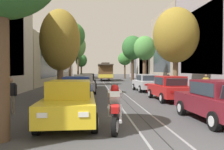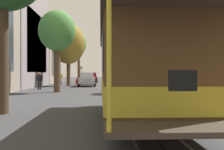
{
  "view_description": "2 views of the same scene",
  "coord_description": "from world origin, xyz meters",
  "px_view_note": "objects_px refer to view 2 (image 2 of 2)",
  "views": [
    {
      "loc": [
        -1.94,
        -5.0,
        1.97
      ],
      "look_at": [
        0.42,
        26.43,
        1.29
      ],
      "focal_mm": 37.45,
      "sensor_mm": 36.0,
      "label": 1
    },
    {
      "loc": [
        1.27,
        47.11,
        1.52
      ],
      "look_at": [
        -0.53,
        4.55,
        1.2
      ],
      "focal_mm": 43.11,
      "sensor_mm": 36.0,
      "label": 2
    }
  ],
  "objects_px": {
    "parked_car_silver_mid_left": "(135,79)",
    "parked_car_black_fourth_left": "(141,80)",
    "street_tree_kerb_left_mid": "(176,16)",
    "street_tree_kerb_right_second": "(68,44)",
    "parked_car_red_second_right": "(89,78)",
    "street_tree_kerb_right_mid": "(57,32)",
    "parked_car_blue_second_left": "(130,78)",
    "street_tree_kerb_left_near": "(135,54)",
    "pedestrian_on_right_pavement": "(145,77)",
    "street_tree_kerb_right_near": "(79,45)",
    "pedestrian_on_left_pavement": "(39,80)",
    "parked_car_yellow_near_left": "(126,77)",
    "motorcycle_with_rider": "(116,77)",
    "street_sign_post": "(81,72)",
    "parked_car_silver_mid_right": "(87,79)",
    "fire_hydrant": "(77,81)",
    "parked_car_maroon_near_right": "(91,77)",
    "pedestrian_crossing_far": "(60,78)",
    "street_tree_kerb_left_second": "(146,52)",
    "cable_car_trolley": "(139,69)"
  },
  "relations": [
    {
      "from": "parked_car_silver_mid_left",
      "to": "parked_car_black_fourth_left",
      "type": "height_order",
      "value": "same"
    },
    {
      "from": "street_tree_kerb_left_mid",
      "to": "street_tree_kerb_right_second",
      "type": "distance_m",
      "value": 14.22
    },
    {
      "from": "parked_car_silver_mid_left",
      "to": "street_tree_kerb_right_second",
      "type": "xyz_separation_m",
      "value": [
        7.97,
        -0.17,
        4.17
      ]
    },
    {
      "from": "parked_car_red_second_right",
      "to": "street_tree_kerb_right_mid",
      "type": "bearing_deg",
      "value": 83.43
    },
    {
      "from": "parked_car_blue_second_left",
      "to": "street_tree_kerb_left_near",
      "type": "relative_size",
      "value": 0.7
    },
    {
      "from": "street_tree_kerb_right_second",
      "to": "pedestrian_on_right_pavement",
      "type": "distance_m",
      "value": 14.7
    },
    {
      "from": "street_tree_kerb_right_near",
      "to": "pedestrian_on_left_pavement",
      "type": "height_order",
      "value": "street_tree_kerb_right_near"
    },
    {
      "from": "parked_car_yellow_near_left",
      "to": "pedestrian_on_right_pavement",
      "type": "bearing_deg",
      "value": 143.04
    },
    {
      "from": "street_tree_kerb_left_near",
      "to": "motorcycle_with_rider",
      "type": "height_order",
      "value": "street_tree_kerb_left_near"
    },
    {
      "from": "parked_car_red_second_right",
      "to": "street_tree_kerb_right_near",
      "type": "height_order",
      "value": "street_tree_kerb_right_near"
    },
    {
      "from": "parked_car_blue_second_left",
      "to": "street_sign_post",
      "type": "relative_size",
      "value": 1.64
    },
    {
      "from": "parked_car_silver_mid_right",
      "to": "fire_hydrant",
      "type": "xyz_separation_m",
      "value": [
        1.63,
        -5.16,
        -0.38
      ]
    },
    {
      "from": "parked_car_red_second_right",
      "to": "motorcycle_with_rider",
      "type": "relative_size",
      "value": 2.23
    },
    {
      "from": "parked_car_black_fourth_left",
      "to": "street_tree_kerb_left_mid",
      "type": "xyz_separation_m",
      "value": [
        -2.27,
        4.22,
        5.48
      ]
    },
    {
      "from": "parked_car_red_second_right",
      "to": "pedestrian_on_right_pavement",
      "type": "relative_size",
      "value": 2.71
    },
    {
      "from": "street_tree_kerb_left_near",
      "to": "parked_car_maroon_near_right",
      "type": "bearing_deg",
      "value": 14.55
    },
    {
      "from": "street_tree_kerb_left_near",
      "to": "parked_car_black_fourth_left",
      "type": "bearing_deg",
      "value": 84.62
    },
    {
      "from": "parked_car_silver_mid_right",
      "to": "parked_car_blue_second_left",
      "type": "bearing_deg",
      "value": -128.05
    },
    {
      "from": "parked_car_black_fourth_left",
      "to": "parked_car_red_second_right",
      "type": "xyz_separation_m",
      "value": [
        5.65,
        -10.78,
        0.0
      ]
    },
    {
      "from": "parked_car_silver_mid_left",
      "to": "pedestrian_on_left_pavement",
      "type": "height_order",
      "value": "pedestrian_on_left_pavement"
    },
    {
      "from": "parked_car_black_fourth_left",
      "to": "pedestrian_crossing_far",
      "type": "distance_m",
      "value": 12.53
    },
    {
      "from": "parked_car_blue_second_left",
      "to": "parked_car_silver_mid_right",
      "type": "height_order",
      "value": "same"
    },
    {
      "from": "parked_car_silver_mid_right",
      "to": "pedestrian_on_left_pavement",
      "type": "bearing_deg",
      "value": 56.35
    },
    {
      "from": "street_tree_kerb_left_near",
      "to": "pedestrian_crossing_far",
      "type": "distance_m",
      "value": 15.66
    },
    {
      "from": "street_tree_kerb_right_mid",
      "to": "street_tree_kerb_left_second",
      "type": "bearing_deg",
      "value": -126.4
    },
    {
      "from": "parked_car_black_fourth_left",
      "to": "street_tree_kerb_right_second",
      "type": "relative_size",
      "value": 0.59
    },
    {
      "from": "parked_car_silver_mid_right",
      "to": "cable_car_trolley",
      "type": "bearing_deg",
      "value": 97.37
    },
    {
      "from": "parked_car_silver_mid_right",
      "to": "pedestrian_crossing_far",
      "type": "distance_m",
      "value": 5.55
    },
    {
      "from": "parked_car_blue_second_left",
      "to": "parked_car_black_fourth_left",
      "type": "xyz_separation_m",
      "value": [
        0.22,
        11.71,
        0.0
      ]
    },
    {
      "from": "parked_car_maroon_near_right",
      "to": "street_sign_post",
      "type": "relative_size",
      "value": 1.64
    },
    {
      "from": "street_tree_kerb_right_near",
      "to": "cable_car_trolley",
      "type": "bearing_deg",
      "value": 97.83
    },
    {
      "from": "parked_car_black_fourth_left",
      "to": "cable_car_trolley",
      "type": "height_order",
      "value": "cable_car_trolley"
    },
    {
      "from": "parked_car_red_second_right",
      "to": "pedestrian_crossing_far",
      "type": "xyz_separation_m",
      "value": [
        3.61,
        2.34,
        0.12
      ]
    },
    {
      "from": "parked_car_silver_mid_left",
      "to": "parked_car_black_fourth_left",
      "type": "bearing_deg",
      "value": 88.93
    },
    {
      "from": "street_tree_kerb_right_near",
      "to": "cable_car_trolley",
      "type": "relative_size",
      "value": 0.89
    },
    {
      "from": "parked_car_black_fourth_left",
      "to": "motorcycle_with_rider",
      "type": "distance_m",
      "value": 18.11
    },
    {
      "from": "parked_car_yellow_near_left",
      "to": "parked_car_blue_second_left",
      "type": "bearing_deg",
      "value": 91.39
    },
    {
      "from": "parked_car_silver_mid_right",
      "to": "pedestrian_on_right_pavement",
      "type": "distance_m",
      "value": 13.55
    },
    {
      "from": "pedestrian_crossing_far",
      "to": "street_tree_kerb_left_near",
      "type": "bearing_deg",
      "value": -136.59
    },
    {
      "from": "pedestrian_crossing_far",
      "to": "parked_car_red_second_right",
      "type": "bearing_deg",
      "value": -147.06
    },
    {
      "from": "street_tree_kerb_left_near",
      "to": "street_sign_post",
      "type": "relative_size",
      "value": 2.35
    },
    {
      "from": "parked_car_silver_mid_right",
      "to": "parked_car_silver_mid_left",
      "type": "bearing_deg",
      "value": -167.75
    },
    {
      "from": "parked_car_blue_second_left",
      "to": "street_tree_kerb_right_mid",
      "type": "relative_size",
      "value": 0.67
    },
    {
      "from": "parked_car_yellow_near_left",
      "to": "motorcycle_with_rider",
      "type": "xyz_separation_m",
      "value": [
        1.57,
        -1.13,
        -0.02
      ]
    },
    {
      "from": "parked_car_silver_mid_left",
      "to": "parked_car_red_second_right",
      "type": "height_order",
      "value": "same"
    },
    {
      "from": "street_tree_kerb_left_mid",
      "to": "street_tree_kerb_right_near",
      "type": "bearing_deg",
      "value": -65.53
    },
    {
      "from": "cable_car_trolley",
      "to": "parked_car_blue_second_left",
      "type": "bearing_deg",
      "value": -95.79
    },
    {
      "from": "street_tree_kerb_right_second",
      "to": "cable_car_trolley",
      "type": "bearing_deg",
      "value": 102.32
    },
    {
      "from": "motorcycle_with_rider",
      "to": "pedestrian_on_right_pavement",
      "type": "distance_m",
      "value": 5.48
    },
    {
      "from": "parked_car_maroon_near_right",
      "to": "street_tree_kerb_right_mid",
      "type": "xyz_separation_m",
      "value": [
        1.96,
        22.14,
        3.96
      ]
    }
  ]
}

